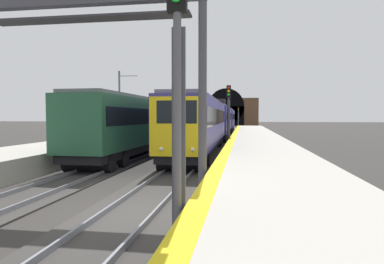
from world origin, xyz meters
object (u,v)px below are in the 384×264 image
railway_signal_near (177,81)px  railway_signal_far (238,115)px  train_adjacent_platform (189,120)px  overhead_signal_gantry (89,46)px  train_main_approaching (219,120)px  railway_signal_mid (229,111)px  catenary_mast_near (120,105)px

railway_signal_near → railway_signal_far: railway_signal_near is taller
train_adjacent_platform → overhead_signal_gantry: 34.83m
train_main_approaching → train_adjacent_platform: 5.15m
railway_signal_mid → overhead_signal_gantry: size_ratio=0.67×
train_main_approaching → railway_signal_mid: 13.74m
train_main_approaching → railway_signal_near: 36.35m
railway_signal_mid → railway_signal_far: bearing=-180.0°
train_adjacent_platform → overhead_signal_gantry: bearing=-175.1°
railway_signal_far → train_adjacent_platform: bearing=-9.3°
train_adjacent_platform → railway_signal_far: bearing=-7.9°
railway_signal_near → overhead_signal_gantry: overhead_signal_gantry is taller
train_adjacent_platform → railway_signal_near: bearing=-169.7°
railway_signal_near → railway_signal_far: size_ratio=1.18×
train_adjacent_platform → railway_signal_far: size_ratio=12.42×
railway_signal_near → railway_signal_mid: bearing=-180.0°
railway_signal_mid → catenary_mast_near: size_ratio=0.68×
railway_signal_near → railway_signal_mid: 22.71m
train_main_approaching → railway_signal_mid: railway_signal_mid is taller
train_adjacent_platform → catenary_mast_near: size_ratio=7.72×
train_main_approaching → catenary_mast_near: bearing=-65.4°
railway_signal_far → overhead_signal_gantry: overhead_signal_gantry is taller
railway_signal_mid → railway_signal_near: bearing=0.0°
train_main_approaching → overhead_signal_gantry: bearing=-4.4°
overhead_signal_gantry → railway_signal_near: bearing=-138.3°
railway_signal_far → catenary_mast_near: size_ratio=0.62×
railway_signal_mid → overhead_signal_gantry: bearing=-12.4°
overhead_signal_gantry → train_adjacent_platform: bearing=3.5°
train_main_approaching → railway_signal_mid: (-13.57, -1.86, 0.97)m
railway_signal_far → catenary_mast_near: bearing=-15.9°
train_main_approaching → catenary_mast_near: 12.46m
railway_signal_near → catenary_mast_near: bearing=-157.3°
railway_signal_mid → railway_signal_far: (54.08, 0.00, -0.26)m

